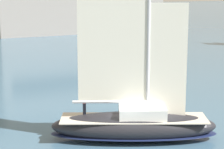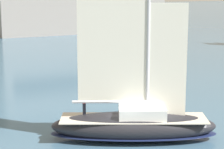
# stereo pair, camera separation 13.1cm
# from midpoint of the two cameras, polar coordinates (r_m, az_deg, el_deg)

# --- Properties ---
(ground_plane) EXTENTS (400.00, 400.00, 0.00)m
(ground_plane) POSITION_cam_midpoint_polar(r_m,az_deg,el_deg) (27.04, 2.96, -8.46)
(ground_plane) COLOR #42667F
(sailboat_main) EXTENTS (10.36, 6.97, 13.93)m
(sailboat_main) POSITION_cam_midpoint_polar(r_m,az_deg,el_deg) (26.68, 3.01, -6.25)
(sailboat_main) COLOR #232328
(sailboat_main) RESTS_ON ground
(sailboat_moored_near_marina) EXTENTS (7.06, 5.35, 9.71)m
(sailboat_moored_near_marina) POSITION_cam_midpoint_polar(r_m,az_deg,el_deg) (64.32, -1.43, 3.84)
(sailboat_moored_near_marina) COLOR #232328
(sailboat_moored_near_marina) RESTS_ON ground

